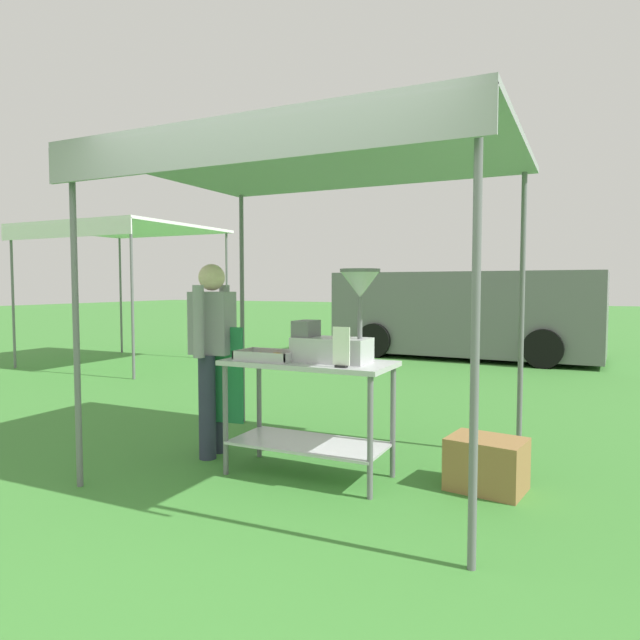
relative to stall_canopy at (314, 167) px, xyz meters
name	(u,v)px	position (x,y,z in m)	size (l,w,h in m)	color
ground_plane	(464,378)	(0.16, 4.96, -2.32)	(70.00, 70.00, 0.00)	#3D7F33
stall_canopy	(314,167)	(0.00, 0.00, 0.00)	(2.95, 2.31, 2.41)	slate
donut_cart	(309,393)	(0.00, -0.10, -1.69)	(1.26, 0.58, 0.87)	#B7B7BC
donut_tray	(267,357)	(-0.30, -0.19, -1.42)	(0.45, 0.30, 0.07)	#B7B7BC
donut_fryer	(339,327)	(0.24, -0.09, -1.18)	(0.64, 0.29, 0.68)	#B7B7BC
menu_sign	(341,350)	(0.36, -0.31, -1.32)	(0.13, 0.05, 0.28)	black
vendor	(213,349)	(-0.95, 0.02, -1.41)	(0.46, 0.54, 1.61)	#2D3347
supply_crate	(487,464)	(1.26, 0.18, -2.13)	(0.56, 0.45, 0.37)	olive
van_grey	(467,313)	(-0.33, 7.60, -1.44)	(5.14, 2.26, 1.69)	slate
neighbour_tent	(122,232)	(-5.73, 3.85, 0.07)	(2.91, 2.68, 2.48)	slate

